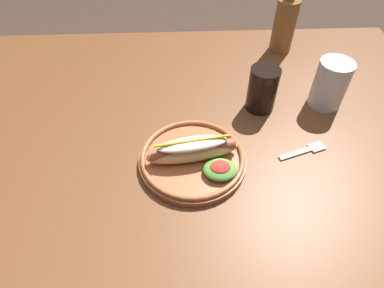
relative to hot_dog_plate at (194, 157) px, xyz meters
name	(u,v)px	position (x,y,z in m)	size (l,w,h in m)	color
ground_plane	(193,251)	(0.01, 0.13, -0.76)	(8.00, 8.00, 0.00)	#3D2D23
dining_table	(194,148)	(0.01, 0.13, -0.11)	(1.42, 0.99, 0.74)	brown
hot_dog_plate	(194,157)	(0.00, 0.00, 0.00)	(0.25, 0.25, 0.08)	#9E5633
fork	(306,150)	(0.27, 0.02, -0.02)	(0.12, 0.06, 0.00)	silver
soda_cup	(262,89)	(0.19, 0.19, 0.04)	(0.08, 0.08, 0.12)	black
water_cup	(330,84)	(0.37, 0.20, 0.04)	(0.09, 0.09, 0.13)	silver
glass_bottle	(285,22)	(0.31, 0.48, 0.07)	(0.07, 0.07, 0.25)	brown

